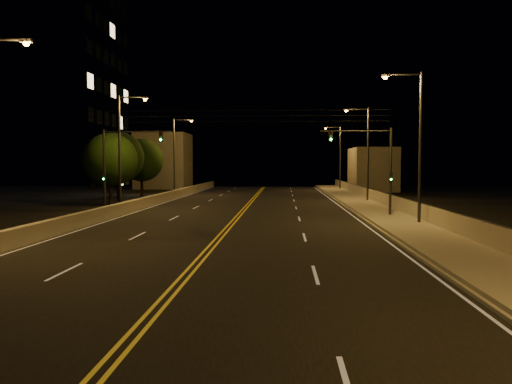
# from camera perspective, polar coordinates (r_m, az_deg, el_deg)

# --- Properties ---
(road) EXTENTS (18.00, 120.00, 0.02)m
(road) POSITION_cam_1_polar(r_m,az_deg,el_deg) (27.37, -3.97, -4.97)
(road) COLOR black
(road) RESTS_ON ground
(sidewalk) EXTENTS (3.60, 120.00, 0.30)m
(sidewalk) POSITION_cam_1_polar(r_m,az_deg,el_deg) (28.14, 18.49, -4.61)
(sidewalk) COLOR #9F9A85
(sidewalk) RESTS_ON ground
(curb) EXTENTS (0.14, 120.00, 0.15)m
(curb) POSITION_cam_1_polar(r_m,az_deg,el_deg) (27.72, 14.75, -4.83)
(curb) COLOR #9F9A85
(curb) RESTS_ON ground
(parapet_wall) EXTENTS (0.30, 120.00, 1.00)m
(parapet_wall) POSITION_cam_1_polar(r_m,az_deg,el_deg) (28.54, 21.72, -3.25)
(parapet_wall) COLOR #ABA28F
(parapet_wall) RESTS_ON sidewalk
(jersey_barrier) EXTENTS (0.45, 120.00, 0.94)m
(jersey_barrier) POSITION_cam_1_polar(r_m,az_deg,el_deg) (29.82, -21.55, -3.62)
(jersey_barrier) COLOR #ABA28F
(jersey_barrier) RESTS_ON ground
(distant_building_right) EXTENTS (6.00, 10.00, 6.31)m
(distant_building_right) POSITION_cam_1_polar(r_m,az_deg,el_deg) (75.79, 13.15, 2.54)
(distant_building_right) COLOR gray
(distant_building_right) RESTS_ON ground
(distant_building_left) EXTENTS (8.00, 8.00, 8.87)m
(distant_building_left) POSITION_cam_1_polar(r_m,az_deg,el_deg) (82.16, -10.50, 3.50)
(distant_building_left) COLOR gray
(distant_building_left) RESTS_ON ground
(parapet_rail) EXTENTS (0.06, 120.00, 0.06)m
(parapet_rail) POSITION_cam_1_polar(r_m,az_deg,el_deg) (28.49, 21.74, -2.19)
(parapet_rail) COLOR black
(parapet_rail) RESTS_ON parapet_wall
(lane_markings) EXTENTS (17.32, 116.00, 0.00)m
(lane_markings) POSITION_cam_1_polar(r_m,az_deg,el_deg) (27.30, -3.99, -4.96)
(lane_markings) COLOR silver
(lane_markings) RESTS_ON road
(streetlight_1) EXTENTS (2.55, 0.28, 9.55)m
(streetlight_1) POSITION_cam_1_polar(r_m,az_deg,el_deg) (32.42, 17.83, 5.87)
(streetlight_1) COLOR #2D2D33
(streetlight_1) RESTS_ON ground
(streetlight_2) EXTENTS (2.55, 0.28, 9.55)m
(streetlight_2) POSITION_cam_1_polar(r_m,az_deg,el_deg) (51.12, 12.39, 4.90)
(streetlight_2) COLOR #2D2D33
(streetlight_2) RESTS_ON ground
(streetlight_3) EXTENTS (2.55, 0.28, 9.55)m
(streetlight_3) POSITION_cam_1_polar(r_m,az_deg,el_deg) (75.26, 9.41, 4.35)
(streetlight_3) COLOR #2D2D33
(streetlight_3) RESTS_ON ground
(streetlight_5) EXTENTS (2.55, 0.28, 9.55)m
(streetlight_5) POSITION_cam_1_polar(r_m,az_deg,el_deg) (42.86, -14.99, 5.22)
(streetlight_5) COLOR #2D2D33
(streetlight_5) RESTS_ON ground
(streetlight_6) EXTENTS (2.55, 0.28, 9.55)m
(streetlight_6) POSITION_cam_1_polar(r_m,az_deg,el_deg) (62.77, -9.11, 4.60)
(streetlight_6) COLOR #2D2D33
(streetlight_6) RESTS_ON ground
(traffic_signal_right) EXTENTS (5.11, 0.31, 6.47)m
(traffic_signal_right) POSITION_cam_1_polar(r_m,az_deg,el_deg) (36.61, 13.67, 3.36)
(traffic_signal_right) COLOR #2D2D33
(traffic_signal_right) RESTS_ON ground
(traffic_signal_left) EXTENTS (5.11, 0.31, 6.47)m
(traffic_signal_left) POSITION_cam_1_polar(r_m,az_deg,el_deg) (38.02, -15.60, 3.32)
(traffic_signal_left) COLOR #2D2D33
(traffic_signal_left) RESTS_ON ground
(overhead_wires) EXTENTS (22.00, 0.03, 0.83)m
(overhead_wires) POSITION_cam_1_polar(r_m,az_deg,el_deg) (36.71, -2.15, 8.67)
(overhead_wires) COLOR black
(building_tower) EXTENTS (24.00, 15.00, 30.37)m
(building_tower) POSITION_cam_1_polar(r_m,az_deg,el_deg) (68.08, -26.16, 11.92)
(building_tower) COLOR gray
(building_tower) RESTS_ON ground
(tree_0) EXTENTS (5.05, 5.05, 6.84)m
(tree_0) POSITION_cam_1_polar(r_m,az_deg,el_deg) (48.58, -16.32, 3.55)
(tree_0) COLOR black
(tree_0) RESTS_ON ground
(tree_1) EXTENTS (5.43, 5.43, 7.36)m
(tree_1) POSITION_cam_1_polar(r_m,az_deg,el_deg) (55.03, -15.48, 3.84)
(tree_1) COLOR black
(tree_1) RESTS_ON ground
(tree_2) EXTENTS (5.16, 5.16, 6.99)m
(tree_2) POSITION_cam_1_polar(r_m,az_deg,el_deg) (61.43, -12.94, 3.58)
(tree_2) COLOR black
(tree_2) RESTS_ON ground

